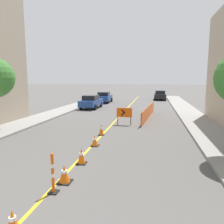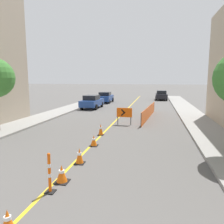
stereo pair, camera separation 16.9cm
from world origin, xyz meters
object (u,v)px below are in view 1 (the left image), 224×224
object	(u,v)px
arrow_barricade_primary	(124,113)
parked_car_curb_mid	(104,97)
traffic_cone_fourth	(95,141)
traffic_cone_nearest	(13,222)
traffic_cone_second	(64,174)
parked_car_curb_near	(91,102)
traffic_cone_third	(81,156)
traffic_cone_fifth	(101,129)
delineator_post_front	(53,176)
parked_car_curb_far	(160,95)

from	to	relation	value
arrow_barricade_primary	parked_car_curb_mid	world-z (taller)	parked_car_curb_mid
traffic_cone_fourth	traffic_cone_nearest	bearing A→B (deg)	-90.71
traffic_cone_second	parked_car_curb_near	size ratio (longest dim) A/B	0.14
traffic_cone_third	parked_car_curb_mid	distance (m)	23.76
traffic_cone_nearest	traffic_cone_fifth	bearing A→B (deg)	90.74
delineator_post_front	parked_car_curb_near	xyz separation A→B (m)	(-4.38, 19.15, 0.25)
traffic_cone_third	parked_car_curb_mid	bearing A→B (deg)	100.65
parked_car_curb_mid	traffic_cone_fifth	bearing A→B (deg)	-79.71
traffic_cone_nearest	traffic_cone_fourth	bearing A→B (deg)	89.29
traffic_cone_fifth	arrow_barricade_primary	world-z (taller)	arrow_barricade_primary
delineator_post_front	parked_car_curb_mid	world-z (taller)	parked_car_curb_mid
traffic_cone_second	traffic_cone_fifth	bearing A→B (deg)	92.47
arrow_barricade_primary	parked_car_curb_near	world-z (taller)	parked_car_curb_near
parked_car_curb_far	traffic_cone_fourth	bearing A→B (deg)	-99.57
traffic_cone_third	parked_car_curb_near	xyz separation A→B (m)	(-4.47, 16.74, 0.48)
traffic_cone_second	traffic_cone_fifth	size ratio (longest dim) A/B	0.83
traffic_cone_second	traffic_cone_third	world-z (taller)	traffic_cone_third
arrow_barricade_primary	parked_car_curb_far	bearing A→B (deg)	83.84
traffic_cone_fourth	arrow_barricade_primary	bearing A→B (deg)	82.00
traffic_cone_nearest	parked_car_curb_mid	xyz separation A→B (m)	(-4.21, 27.59, 0.52)
traffic_cone_third	parked_car_curb_mid	size ratio (longest dim) A/B	0.15
parked_car_curb_mid	traffic_cone_second	bearing A→B (deg)	-82.18
traffic_cone_second	parked_car_curb_far	size ratio (longest dim) A/B	0.14
traffic_cone_nearest	traffic_cone_fourth	size ratio (longest dim) A/B	0.99
traffic_cone_third	traffic_cone_fourth	bearing A→B (deg)	92.26
traffic_cone_second	parked_car_curb_mid	bearing A→B (deg)	99.90
arrow_barricade_primary	parked_car_curb_mid	bearing A→B (deg)	110.66
traffic_cone_nearest	traffic_cone_fourth	world-z (taller)	traffic_cone_fourth
parked_car_curb_near	parked_car_curb_mid	bearing A→B (deg)	91.01
arrow_barricade_primary	parked_car_curb_far	distance (m)	21.57
traffic_cone_second	delineator_post_front	bearing A→B (deg)	-95.54
traffic_cone_nearest	traffic_cone_second	xyz separation A→B (m)	(0.16, 2.54, 0.02)
traffic_cone_third	parked_car_curb_mid	xyz separation A→B (m)	(-4.39, 23.35, 0.48)
traffic_cone_third	parked_car_curb_near	world-z (taller)	parked_car_curb_near
parked_car_curb_mid	arrow_barricade_primary	bearing A→B (deg)	-73.71
delineator_post_front	arrow_barricade_primary	bearing A→B (deg)	85.73
traffic_cone_nearest	traffic_cone_third	distance (m)	4.25
traffic_cone_fourth	arrow_barricade_primary	distance (m)	5.70
traffic_cone_nearest	arrow_barricade_primary	bearing A→B (deg)	85.94
traffic_cone_third	parked_car_curb_near	distance (m)	17.34
traffic_cone_fourth	parked_car_curb_near	distance (m)	14.98
traffic_cone_fifth	parked_car_curb_mid	distance (m)	19.13
traffic_cone_third	traffic_cone_fifth	distance (m)	4.68
parked_car_curb_near	traffic_cone_fourth	bearing A→B (deg)	-71.32
delineator_post_front	parked_car_curb_far	world-z (taller)	parked_car_curb_far
traffic_cone_second	traffic_cone_nearest	bearing A→B (deg)	-93.60
delineator_post_front	parked_car_curb_near	size ratio (longest dim) A/B	0.29
traffic_cone_nearest	delineator_post_front	distance (m)	1.86
traffic_cone_third	parked_car_curb_far	xyz separation A→B (m)	(3.87, 29.37, 0.48)
parked_car_curb_near	parked_car_curb_mid	world-z (taller)	same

